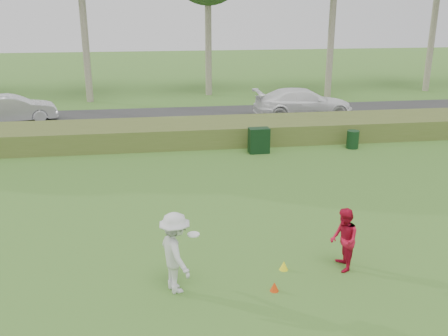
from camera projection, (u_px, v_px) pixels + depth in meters
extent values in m
plane|color=#396D24|center=(249.00, 272.00, 11.86)|extent=(120.00, 120.00, 0.00)
cube|color=#4D5F26|center=(198.00, 132.00, 22.99)|extent=(80.00, 3.00, 0.90)
cube|color=#2D2D2D|center=(189.00, 118.00, 27.82)|extent=(80.00, 6.00, 0.06)
cylinder|color=gray|center=(208.00, 9.00, 33.37)|extent=(0.44, 0.44, 11.50)
imported|color=silver|center=(175.00, 253.00, 10.82)|extent=(1.03, 1.35, 1.84)
cylinder|color=white|center=(193.00, 234.00, 10.75)|extent=(0.27, 0.27, 0.03)
imported|color=red|center=(344.00, 240.00, 11.75)|extent=(0.67, 0.82, 1.54)
cone|color=red|center=(274.00, 287.00, 11.03)|extent=(0.20, 0.20, 0.22)
cone|color=#FFF11A|center=(284.00, 265.00, 11.91)|extent=(0.21, 0.21, 0.23)
cube|color=black|center=(259.00, 140.00, 21.23)|extent=(0.88, 0.56, 1.08)
cylinder|color=#103216|center=(353.00, 139.00, 21.94)|extent=(0.68, 0.68, 0.79)
imported|color=silver|center=(13.00, 109.00, 26.43)|extent=(4.65, 2.65, 1.45)
imported|color=white|center=(303.00, 103.00, 27.63)|extent=(5.52, 2.35, 1.59)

